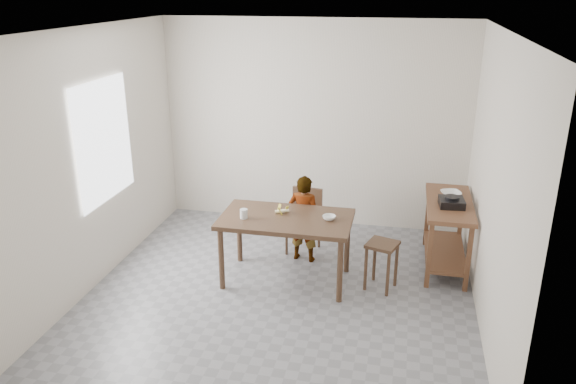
% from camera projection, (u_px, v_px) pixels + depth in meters
% --- Properties ---
extents(floor, '(4.00, 4.00, 0.04)m').
position_uv_depth(floor, '(280.00, 295.00, 5.96)').
color(floor, slate).
rests_on(floor, ground).
extents(ceiling, '(4.00, 4.00, 0.04)m').
position_uv_depth(ceiling, '(279.00, 27.00, 5.01)').
color(ceiling, white).
rests_on(ceiling, wall_back).
extents(wall_back, '(4.00, 0.04, 2.70)m').
position_uv_depth(wall_back, '(314.00, 125.00, 7.33)').
color(wall_back, beige).
rests_on(wall_back, ground).
extents(wall_front, '(4.00, 0.04, 2.70)m').
position_uv_depth(wall_front, '(210.00, 269.00, 3.63)').
color(wall_front, beige).
rests_on(wall_front, ground).
extents(wall_left, '(0.04, 4.00, 2.70)m').
position_uv_depth(wall_left, '(92.00, 160.00, 5.88)').
color(wall_left, beige).
rests_on(wall_left, ground).
extents(wall_right, '(0.04, 4.00, 2.70)m').
position_uv_depth(wall_right, '(496.00, 187.00, 5.09)').
color(wall_right, beige).
rests_on(wall_right, ground).
extents(window_pane, '(0.02, 1.10, 1.30)m').
position_uv_depth(window_pane, '(104.00, 141.00, 6.00)').
color(window_pane, white).
rests_on(window_pane, wall_left).
extents(dining_table, '(1.40, 0.80, 0.75)m').
position_uv_depth(dining_table, '(286.00, 249.00, 6.10)').
color(dining_table, '#442E1E').
rests_on(dining_table, floor).
extents(prep_counter, '(0.50, 1.20, 0.80)m').
position_uv_depth(prep_counter, '(446.00, 234.00, 6.39)').
color(prep_counter, brown).
rests_on(prep_counter, floor).
extents(child, '(0.41, 0.30, 1.05)m').
position_uv_depth(child, '(304.00, 219.00, 6.51)').
color(child, silver).
rests_on(child, floor).
extents(dining_chair, '(0.41, 0.41, 0.77)m').
position_uv_depth(dining_chair, '(303.00, 222.00, 6.77)').
color(dining_chair, '#442E1E').
rests_on(dining_chair, floor).
extents(stool, '(0.38, 0.38, 0.53)m').
position_uv_depth(stool, '(381.00, 266.00, 5.97)').
color(stool, '#442E1E').
rests_on(stool, floor).
extents(glass_tumbler, '(0.11, 0.11, 0.10)m').
position_uv_depth(glass_tumbler, '(244.00, 214.00, 5.93)').
color(glass_tumbler, silver).
rests_on(glass_tumbler, dining_table).
extents(small_bowl, '(0.17, 0.17, 0.04)m').
position_uv_depth(small_bowl, '(329.00, 218.00, 5.90)').
color(small_bowl, white).
rests_on(small_bowl, dining_table).
extents(banana, '(0.20, 0.17, 0.06)m').
position_uv_depth(banana, '(282.00, 211.00, 6.06)').
color(banana, '#F3D55F').
rests_on(banana, dining_table).
extents(serving_bowl, '(0.28, 0.28, 0.06)m').
position_uv_depth(serving_bowl, '(451.00, 194.00, 6.41)').
color(serving_bowl, white).
rests_on(serving_bowl, prep_counter).
extents(gas_burner, '(0.28, 0.28, 0.09)m').
position_uv_depth(gas_burner, '(452.00, 202.00, 6.11)').
color(gas_burner, black).
rests_on(gas_burner, prep_counter).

